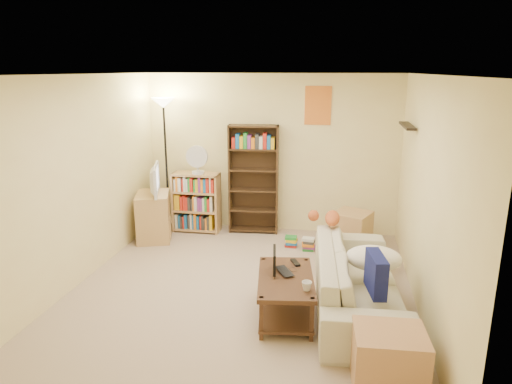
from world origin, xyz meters
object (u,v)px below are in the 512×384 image
(floor_lamp, at_px, (164,126))
(end_cabinet, at_px, (389,358))
(mug, at_px, (307,286))
(laptop, at_px, (288,271))
(television, at_px, (151,180))
(coffee_table, at_px, (286,290))
(tabby_cat, at_px, (329,218))
(tv_stand, at_px, (153,216))
(tall_bookshelf, at_px, (254,177))
(side_table, at_px, (352,230))
(short_bookshelf, at_px, (196,202))
(sofa, at_px, (358,279))
(desk_fan, at_px, (197,159))

(floor_lamp, bearing_deg, end_cabinet, -46.29)
(mug, bearing_deg, end_cabinet, -41.93)
(laptop, relative_size, end_cabinet, 0.60)
(television, height_order, end_cabinet, television)
(mug, bearing_deg, coffee_table, 131.70)
(tabby_cat, distance_m, tv_stand, 2.81)
(tall_bookshelf, bearing_deg, side_table, -21.22)
(tv_stand, xyz_separation_m, floor_lamp, (0.06, 0.48, 1.34))
(coffee_table, xyz_separation_m, short_bookshelf, (-1.74, 2.39, 0.18))
(sofa, relative_size, end_cabinet, 3.96)
(tabby_cat, distance_m, laptop, 1.17)
(tv_stand, relative_size, floor_lamp, 0.34)
(tabby_cat, xyz_separation_m, floor_lamp, (-2.63, 1.23, 0.95))
(tv_stand, distance_m, tall_bookshelf, 1.67)
(short_bookshelf, xyz_separation_m, desk_fan, (0.05, -0.05, 0.72))
(short_bookshelf, distance_m, floor_lamp, 1.31)
(laptop, xyz_separation_m, floor_lamp, (-2.24, 2.30, 1.23))
(mug, xyz_separation_m, short_bookshelf, (-1.98, 2.66, -0.02))
(sofa, distance_m, laptop, 0.79)
(short_bookshelf, bearing_deg, tabby_cat, -29.83)
(tall_bookshelf, height_order, floor_lamp, floor_lamp)
(tall_bookshelf, xyz_separation_m, short_bookshelf, (-0.91, -0.15, -0.43))
(short_bookshelf, relative_size, desk_fan, 2.14)
(mug, xyz_separation_m, television, (-2.52, 2.20, 0.44))
(side_table, bearing_deg, desk_fan, 173.79)
(sofa, relative_size, tv_stand, 3.18)
(television, xyz_separation_m, desk_fan, (0.60, 0.41, 0.25))
(floor_lamp, bearing_deg, laptop, -45.80)
(floor_lamp, bearing_deg, short_bookshelf, -2.95)
(tabby_cat, xyz_separation_m, desk_fan, (-2.08, 1.16, 0.45))
(coffee_table, xyz_separation_m, side_table, (0.72, 2.09, -0.02))
(laptop, bearing_deg, sofa, -102.51)
(mug, distance_m, desk_fan, 3.32)
(tv_stand, relative_size, desk_fan, 1.61)
(mug, bearing_deg, tv_stand, 138.90)
(mug, bearing_deg, television, 138.90)
(sofa, relative_size, television, 3.06)
(floor_lamp, distance_m, side_table, 3.29)
(laptop, xyz_separation_m, end_cabinet, (0.96, -1.04, -0.23))
(short_bookshelf, bearing_deg, television, -140.40)
(laptop, xyz_separation_m, television, (-2.30, 1.82, 0.48))
(television, bearing_deg, side_table, -106.00)
(sofa, bearing_deg, tv_stand, 58.22)
(tabby_cat, relative_size, end_cabinet, 0.89)
(tv_stand, bearing_deg, coffee_table, -59.13)
(sofa, relative_size, side_table, 4.17)
(tabby_cat, xyz_separation_m, coffee_table, (-0.40, -1.19, -0.44))
(desk_fan, relative_size, floor_lamp, 0.21)
(sofa, height_order, tabby_cat, tabby_cat)
(tabby_cat, xyz_separation_m, short_bookshelf, (-2.14, 1.21, -0.26))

